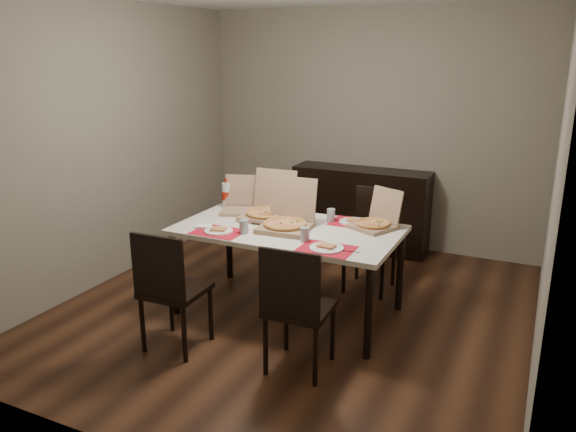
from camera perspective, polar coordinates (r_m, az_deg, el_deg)
The scene contains 20 objects.
ground at distance 4.91m, azimuth 0.53°, elevation -9.56°, with size 3.80×4.00×0.02m, color #422514.
room_walls at distance 4.82m, azimuth 2.79°, elevation 11.59°, with size 3.84×4.02×2.62m.
sideboard at distance 6.30m, azimuth 7.35°, elevation 0.74°, with size 1.50×0.40×0.90m, color black.
dining_table at distance 4.61m, azimuth 0.00°, elevation -1.99°, with size 1.80×1.00×0.75m.
chair_near_left at distance 4.16m, azimuth -11.97°, elevation -7.00°, with size 0.43×0.43×0.93m.
chair_near_right at distance 3.80m, azimuth 0.82°, elevation -8.95°, with size 0.44×0.44×0.93m.
chair_far_left at distance 5.60m, azimuth 0.54°, elevation -0.46°, with size 0.44×0.44×0.93m.
chair_far_right at distance 5.23m, azimuth 8.61°, elevation -1.89°, with size 0.43×0.43×0.93m.
setting_near_left at distance 4.50m, azimuth -6.57°, elevation -1.36°, with size 0.48×0.30×0.11m.
setting_near_right at distance 4.14m, azimuth 3.33°, elevation -2.88°, with size 0.50×0.30×0.11m.
setting_far_left at distance 5.04m, azimuth -2.88°, elevation 0.66°, with size 0.48×0.30×0.11m.
setting_far_right at distance 4.74m, azimuth 6.14°, elevation -0.43°, with size 0.49×0.30×0.11m.
napkin_loose at distance 4.44m, azimuth 0.48°, elevation -1.68°, with size 0.12×0.11×0.02m, color white.
pizza_box_center at distance 4.54m, azimuth -0.14°, elevation -0.60°, with size 0.42×0.46×0.39m.
pizza_box_right at distance 4.62m, azimuth 8.86°, elevation -0.58°, with size 0.42×0.44×0.31m.
pizza_box_left at distance 5.06m, azimuth -4.91°, elevation 1.10°, with size 0.40×0.42×0.31m.
pizza_box_extra at distance 4.85m, azimuth -2.06°, elevation 0.51°, with size 0.41×0.45×0.39m.
faina_plate at distance 4.76m, azimuth -2.77°, elevation -0.39°, with size 0.22×0.22×0.03m.
dip_bowl at distance 4.71m, azimuth 1.62°, elevation -0.57°, with size 0.11×0.11×0.03m, color white.
soda_bottle at distance 5.21m, azimuth -6.23°, elevation 2.15°, with size 0.09×0.09×0.27m.
Camera 1 is at (1.85, -4.01, 2.14)m, focal length 35.00 mm.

